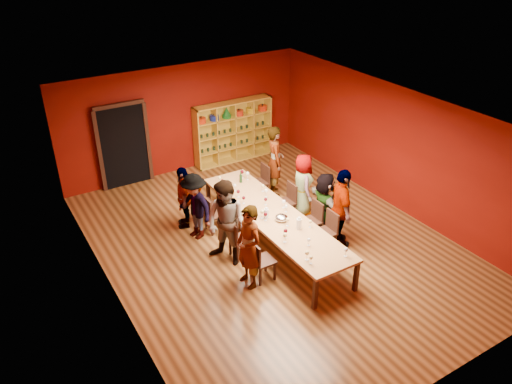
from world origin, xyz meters
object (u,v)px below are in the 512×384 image
tasting_table (273,217)px  person_left_3 (195,206)px  chair_person_left_2 (238,238)px  person_right_3 (303,185)px  chair_person_right_3 (288,199)px  chair_person_left_4 (201,202)px  chair_person_right_4 (262,180)px  person_left_4 (184,197)px  spittoon_bowl (282,218)px  chair_person_left_3 (212,213)px  person_left_2 (226,223)px  shelving_unit (232,128)px  chair_person_right_2 (313,218)px  person_right_1 (341,208)px  person_right_4 (275,161)px  chair_person_right_1 (328,229)px  person_right_2 (324,204)px  person_left_1 (249,247)px  chair_person_left_1 (260,259)px  wine_bottle (241,178)px

tasting_table → person_left_3: (-1.32, 1.14, 0.08)m
chair_person_left_2 → person_right_3: (2.24, 0.79, 0.28)m
chair_person_left_2 → chair_person_right_3: bearing=23.4°
chair_person_left_4 → chair_person_right_4: size_ratio=1.00×
person_left_4 → spittoon_bowl: bearing=56.7°
spittoon_bowl → chair_person_left_3: bearing=123.1°
person_left_2 → person_right_3: size_ratio=1.21×
tasting_table → chair_person_left_4: size_ratio=5.06×
shelving_unit → person_left_3: shelving_unit is taller
person_right_3 → spittoon_bowl: size_ratio=5.56×
person_left_3 → chair_person_right_2: size_ratio=1.76×
chair_person_left_4 → person_left_4: person_left_4 is taller
person_left_2 → person_right_1: bearing=48.7°
chair_person_right_4 → person_left_4: bearing=-174.3°
shelving_unit → chair_person_right_2: bearing=-96.1°
chair_person_right_3 → person_right_4: size_ratio=0.48×
chair_person_left_2 → chair_person_right_1: same height
chair_person_left_4 → chair_person_right_3: 2.06m
tasting_table → person_right_2: size_ratio=2.97×
chair_person_right_1 → tasting_table: bearing=140.0°
chair_person_left_3 → person_right_3: person_right_3 is taller
chair_person_left_2 → chair_person_right_4: (1.82, 1.97, 0.00)m
person_left_3 → chair_person_left_4: bearing=129.3°
tasting_table → chair_person_left_2: chair_person_left_2 is taller
tasting_table → chair_person_left_3: (-0.91, 1.14, -0.20)m
person_right_2 → spittoon_bowl: size_ratio=5.46×
chair_person_right_2 → spittoon_bowl: size_ratio=3.20×
person_left_1 → chair_person_left_3: (0.24, 2.06, -0.38)m
person_right_1 → person_right_2: (-0.03, 0.52, -0.15)m
person_left_4 → person_left_2: bearing=28.0°
chair_person_left_3 → chair_person_right_3: 1.86m
tasting_table → person_right_4: person_right_4 is taller
chair_person_left_1 → person_right_1: bearing=4.2°
shelving_unit → person_left_3: 4.19m
person_right_3 → chair_person_right_1: bearing=-177.4°
tasting_table → chair_person_right_1: chair_person_right_1 is taller
person_left_1 → tasting_table: bearing=124.5°
person_left_3 → chair_person_right_4: bearing=94.7°
chair_person_right_1 → person_right_1: 0.52m
tasting_table → person_left_1: person_left_1 is taller
chair_person_right_1 → person_right_2: 0.65m
chair_person_left_4 → person_right_1: 3.30m
chair_person_left_4 → person_right_1: person_right_1 is taller
chair_person_left_2 → person_left_3: size_ratio=0.57×
spittoon_bowl → person_left_2: bearing=168.2°
tasting_table → person_left_3: person_left_3 is taller
person_left_3 → person_right_4: person_right_4 is taller
chair_person_right_1 → person_right_3: bearing=74.6°
chair_person_right_2 → person_right_3: size_ratio=0.58×
person_left_1 → wine_bottle: person_left_1 is taller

